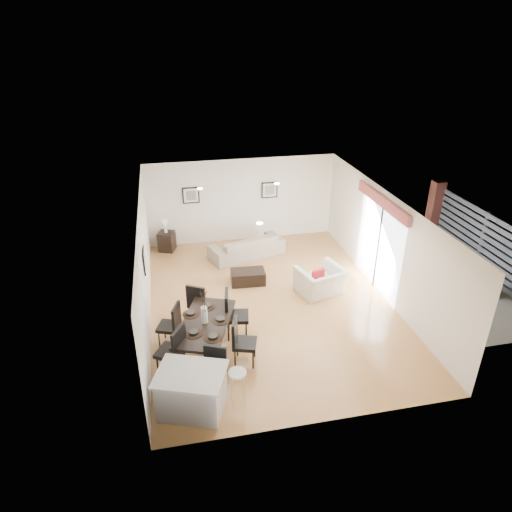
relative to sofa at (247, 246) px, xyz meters
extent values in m
plane|color=tan|center=(0.09, -2.76, -0.33)|extent=(8.00, 8.00, 0.00)
cube|color=white|center=(0.09, 1.24, 1.02)|extent=(6.00, 0.04, 2.70)
cube|color=white|center=(0.09, -6.76, 1.02)|extent=(6.00, 0.04, 2.70)
cube|color=white|center=(-2.91, -2.76, 1.02)|extent=(0.04, 8.00, 2.70)
cube|color=white|center=(3.09, -2.76, 1.02)|extent=(0.04, 8.00, 2.70)
cube|color=white|center=(0.09, -2.76, 2.37)|extent=(6.00, 8.00, 0.02)
imported|color=gray|center=(0.00, 0.00, 0.00)|extent=(2.44, 1.55, 0.66)
imported|color=beige|center=(1.48, -2.55, 0.04)|extent=(1.36, 1.26, 0.74)
imported|color=#335022|center=(5.77, -3.55, -0.01)|extent=(0.73, 0.69, 0.64)
imported|color=#335022|center=(5.69, -2.09, 0.02)|extent=(0.41, 0.41, 0.71)
cube|color=black|center=(-1.72, -4.39, 0.43)|extent=(1.56, 2.12, 0.06)
cylinder|color=black|center=(-2.41, -5.08, 0.03)|extent=(0.07, 0.07, 0.73)
cylinder|color=black|center=(-1.79, -3.42, 0.03)|extent=(0.07, 0.07, 0.73)
cylinder|color=black|center=(-1.64, -5.37, 0.03)|extent=(0.07, 0.07, 0.73)
cylinder|color=black|center=(-1.02, -3.70, 0.03)|extent=(0.07, 0.07, 0.73)
cube|color=black|center=(-2.48, -4.87, 0.18)|extent=(0.70, 0.70, 0.09)
cube|color=black|center=(-2.29, -4.98, 0.50)|extent=(0.32, 0.47, 0.61)
cylinder|color=black|center=(-2.55, -4.60, -0.10)|extent=(0.04, 0.04, 0.47)
cylinder|color=black|center=(-2.21, -4.80, -0.10)|extent=(0.04, 0.04, 0.47)
cylinder|color=black|center=(-2.75, -4.94, -0.10)|extent=(0.04, 0.04, 0.47)
cylinder|color=black|center=(-2.41, -5.14, -0.10)|extent=(0.04, 0.04, 0.47)
cube|color=black|center=(-2.48, -3.92, 0.12)|extent=(0.59, 0.59, 0.08)
cube|color=black|center=(-2.29, -3.99, 0.41)|extent=(0.22, 0.45, 0.55)
cylinder|color=black|center=(-2.58, -3.69, -0.12)|extent=(0.04, 0.04, 0.42)
cylinder|color=black|center=(-2.25, -3.81, -0.12)|extent=(0.04, 0.04, 0.42)
cylinder|color=black|center=(-2.71, -4.02, -0.12)|extent=(0.04, 0.04, 0.42)
cylinder|color=black|center=(-2.38, -4.15, -0.12)|extent=(0.04, 0.04, 0.42)
cube|color=black|center=(-0.96, -4.87, 0.14)|extent=(0.59, 0.59, 0.08)
cube|color=black|center=(-1.15, -4.81, 0.44)|extent=(0.20, 0.47, 0.57)
cylinder|color=black|center=(-0.83, -5.10, -0.12)|extent=(0.04, 0.04, 0.43)
cylinder|color=black|center=(-1.19, -4.99, -0.12)|extent=(0.04, 0.04, 0.43)
cylinder|color=black|center=(-0.72, -4.75, -0.12)|extent=(0.04, 0.04, 0.43)
cylinder|color=black|center=(-1.08, -4.64, -0.12)|extent=(0.04, 0.04, 0.43)
cube|color=black|center=(-0.96, -3.92, 0.18)|extent=(0.59, 0.59, 0.09)
cube|color=black|center=(-1.18, -3.88, 0.50)|extent=(0.16, 0.52, 0.61)
cylinder|color=black|center=(-0.79, -4.15, -0.10)|extent=(0.04, 0.04, 0.47)
cylinder|color=black|center=(-1.19, -4.08, -0.10)|extent=(0.04, 0.04, 0.47)
cylinder|color=black|center=(-0.72, -3.76, -0.10)|extent=(0.04, 0.04, 0.47)
cylinder|color=black|center=(-1.12, -3.68, -0.10)|extent=(0.04, 0.04, 0.47)
cube|color=black|center=(-1.72, -5.66, 0.11)|extent=(0.59, 0.59, 0.08)
cube|color=black|center=(-1.64, -5.49, 0.40)|extent=(0.43, 0.24, 0.53)
cylinder|color=black|center=(-1.95, -5.75, -0.13)|extent=(0.03, 0.03, 0.41)
cylinder|color=black|center=(-1.81, -5.43, -0.13)|extent=(0.03, 0.03, 0.41)
cylinder|color=black|center=(-1.63, -5.89, -0.13)|extent=(0.03, 0.03, 0.41)
cylinder|color=black|center=(-1.49, -5.57, -0.13)|extent=(0.03, 0.03, 0.41)
cube|color=black|center=(-1.72, -3.12, 0.13)|extent=(0.63, 0.63, 0.08)
cube|color=black|center=(-1.81, -3.30, 0.43)|extent=(0.44, 0.27, 0.56)
cylinder|color=black|center=(-1.47, -3.05, -0.12)|extent=(0.04, 0.04, 0.42)
cylinder|color=black|center=(-1.64, -3.37, -0.12)|extent=(0.04, 0.04, 0.42)
cylinder|color=black|center=(-1.79, -2.88, -0.12)|extent=(0.04, 0.04, 0.42)
cylinder|color=black|center=(-1.96, -3.20, -0.12)|extent=(0.04, 0.04, 0.42)
cylinder|color=white|center=(-1.72, -4.39, 0.65)|extent=(0.13, 0.13, 0.38)
cylinder|color=black|center=(-1.39, -4.39, 0.47)|extent=(0.37, 0.37, 0.01)
cylinder|color=black|center=(-1.39, -4.39, 0.50)|extent=(0.20, 0.20, 0.05)
cylinder|color=black|center=(-1.62, -3.82, 0.47)|extent=(0.37, 0.37, 0.01)
cylinder|color=black|center=(-1.62, -3.82, 0.50)|extent=(0.20, 0.20, 0.05)
cylinder|color=black|center=(-1.98, -4.04, 0.47)|extent=(0.37, 0.37, 0.01)
cylinder|color=black|center=(-1.98, -4.04, 0.50)|extent=(0.20, 0.20, 0.05)
cylinder|color=black|center=(-1.98, -4.75, 0.47)|extent=(0.37, 0.37, 0.01)
cylinder|color=black|center=(-1.98, -4.75, 0.50)|extent=(0.20, 0.20, 0.05)
cylinder|color=black|center=(-1.62, -4.96, 0.47)|extent=(0.37, 0.37, 0.01)
cylinder|color=black|center=(-1.62, -4.96, 0.50)|extent=(0.20, 0.20, 0.05)
cube|color=black|center=(-0.28, -1.63, -0.15)|extent=(0.96, 0.61, 0.37)
cube|color=black|center=(-2.38, 0.89, -0.02)|extent=(0.59, 0.59, 0.62)
cylinder|color=white|center=(-2.38, 0.89, 0.37)|extent=(0.10, 0.10, 0.17)
cone|color=white|center=(-2.38, 0.89, 0.57)|extent=(0.21, 0.21, 0.23)
cube|color=#AD161F|center=(1.38, -2.65, 0.26)|extent=(0.36, 0.21, 0.34)
cube|color=#BCBCBF|center=(-2.14, -5.97, 0.07)|extent=(1.35, 1.18, 0.80)
cube|color=silver|center=(-2.14, -5.97, 0.49)|extent=(1.47, 1.30, 0.06)
cylinder|color=silver|center=(-1.30, -5.97, 0.37)|extent=(0.33, 0.33, 0.05)
cylinder|color=silver|center=(-1.19, -5.86, 0.02)|extent=(0.02, 0.02, 0.71)
cylinder|color=silver|center=(-1.41, -5.86, 0.02)|extent=(0.02, 0.02, 0.71)
cylinder|color=silver|center=(-1.41, -6.08, 0.02)|extent=(0.02, 0.02, 0.71)
cylinder|color=silver|center=(-1.19, -6.08, 0.02)|extent=(0.02, 0.02, 0.71)
cube|color=black|center=(-1.51, 1.21, 1.32)|extent=(0.52, 0.03, 0.52)
cube|color=white|center=(-1.51, 1.21, 1.32)|extent=(0.44, 0.04, 0.44)
cube|color=#61625C|center=(-1.51, 1.21, 1.32)|extent=(0.30, 0.04, 0.30)
cube|color=black|center=(0.99, 1.21, 1.32)|extent=(0.52, 0.03, 0.52)
cube|color=white|center=(0.99, 1.21, 1.32)|extent=(0.44, 0.04, 0.44)
cube|color=#61625C|center=(0.99, 1.21, 1.32)|extent=(0.30, 0.04, 0.30)
cube|color=black|center=(-2.88, -2.96, 1.32)|extent=(0.03, 0.52, 0.52)
cube|color=white|center=(-2.88, -2.96, 1.32)|extent=(0.04, 0.44, 0.44)
cube|color=#61625C|center=(-2.88, -2.96, 1.32)|extent=(0.04, 0.30, 0.30)
cube|color=white|center=(3.07, -2.46, 0.79)|extent=(0.02, 2.40, 2.25)
cube|color=black|center=(3.05, -2.46, 0.79)|extent=(0.03, 0.05, 2.25)
cube|color=black|center=(3.05, -2.46, 1.94)|extent=(0.03, 2.50, 0.05)
cube|color=maroon|center=(3.01, -2.46, 2.10)|extent=(0.10, 2.70, 0.28)
plane|color=gray|center=(5.09, -2.46, -0.33)|extent=(6.00, 6.00, 0.00)
cube|color=#2A2A2C|center=(6.29, -2.46, 0.57)|extent=(0.08, 5.50, 1.80)
cube|color=brown|center=(6.14, -0.06, 0.67)|extent=(0.35, 0.35, 2.00)
camera|label=1|loc=(-2.28, -12.33, 6.04)|focal=32.00mm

